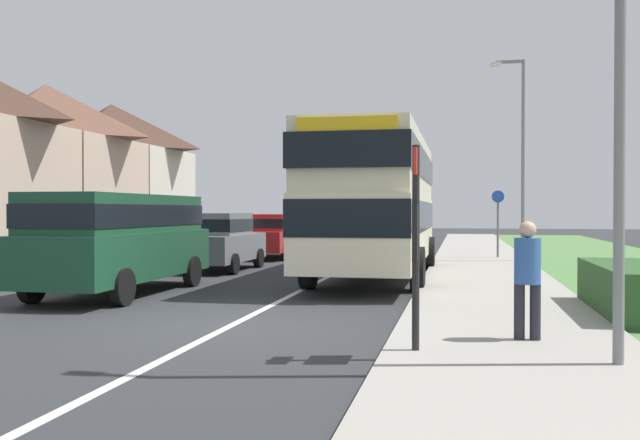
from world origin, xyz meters
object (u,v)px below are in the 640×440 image
(street_lamp_mid, at_px, (520,146))
(double_decker_bus, at_px, (377,198))
(parked_car_grey, at_px, (217,239))
(pedestrian_at_stop, at_px, (527,274))
(bus_stop_sign, at_px, (416,233))
(cycle_route_sign, at_px, (498,221))
(parked_van_dark_green, at_px, (120,235))
(parked_car_red, at_px, (272,234))

(street_lamp_mid, bearing_deg, double_decker_bus, -125.67)
(parked_car_grey, bearing_deg, pedestrian_at_stop, -52.35)
(bus_stop_sign, height_order, cycle_route_sign, bus_stop_sign)
(parked_car_grey, xyz_separation_m, pedestrian_at_stop, (8.02, -10.39, 0.03))
(double_decker_bus, relative_size, bus_stop_sign, 3.88)
(double_decker_bus, height_order, parked_van_dark_green, double_decker_bus)
(parked_van_dark_green, xyz_separation_m, parked_car_grey, (0.05, 6.00, -0.34))
(bus_stop_sign, relative_size, cycle_route_sign, 1.03)
(pedestrian_at_stop, bearing_deg, cycle_route_sign, 88.43)
(parked_car_grey, bearing_deg, parked_van_dark_green, -90.44)
(double_decker_bus, distance_m, bus_stop_sign, 10.07)
(parked_car_grey, distance_m, cycle_route_sign, 10.36)
(parked_car_red, xyz_separation_m, pedestrian_at_stop, (7.87, -15.96, 0.06))
(pedestrian_at_stop, distance_m, cycle_route_sign, 16.37)
(parked_van_dark_green, bearing_deg, cycle_route_sign, 54.57)
(parked_car_red, xyz_separation_m, street_lamp_mid, (8.93, -1.29, 3.04))
(parked_van_dark_green, relative_size, parked_car_grey, 1.39)
(double_decker_bus, bearing_deg, cycle_route_sign, 64.74)
(bus_stop_sign, distance_m, street_lamp_mid, 16.00)
(double_decker_bus, relative_size, cycle_route_sign, 4.01)
(parked_car_grey, relative_size, cycle_route_sign, 1.60)
(parked_car_grey, height_order, parked_car_red, parked_car_grey)
(double_decker_bus, relative_size, parked_car_grey, 2.50)
(parked_car_grey, distance_m, street_lamp_mid, 10.47)
(parked_van_dark_green, height_order, parked_car_red, parked_van_dark_green)
(parked_car_red, xyz_separation_m, bus_stop_sign, (6.48, -16.92, 0.63))
(parked_car_red, bearing_deg, pedestrian_at_stop, -63.75)
(pedestrian_at_stop, bearing_deg, parked_car_red, 116.25)
(parked_car_red, height_order, street_lamp_mid, street_lamp_mid)
(double_decker_bus, bearing_deg, parked_van_dark_green, -137.75)
(cycle_route_sign, relative_size, street_lamp_mid, 0.37)
(double_decker_bus, height_order, parked_car_red, double_decker_bus)
(double_decker_bus, xyz_separation_m, parked_car_grey, (-4.97, 1.44, -1.20))
(parked_van_dark_green, xyz_separation_m, parked_car_red, (0.19, 11.57, -0.37))
(parked_car_red, relative_size, pedestrian_at_stop, 2.64)
(parked_car_grey, relative_size, parked_car_red, 0.91)
(parked_van_dark_green, distance_m, pedestrian_at_stop, 9.19)
(parked_car_grey, relative_size, pedestrian_at_stop, 2.41)
(parked_car_grey, distance_m, pedestrian_at_stop, 13.12)
(street_lamp_mid, bearing_deg, parked_car_red, 171.76)
(parked_van_dark_green, bearing_deg, double_decker_bus, 42.25)
(bus_stop_sign, bearing_deg, parked_car_grey, 120.27)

